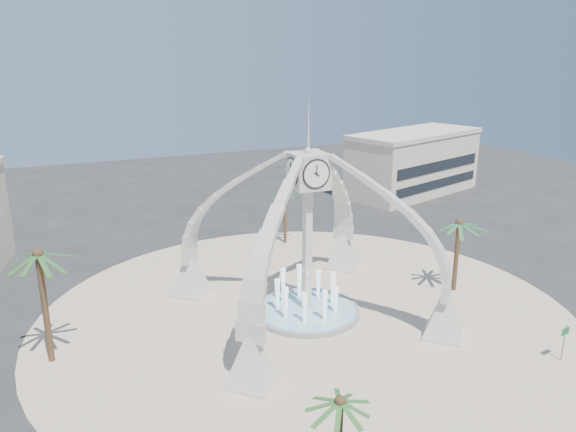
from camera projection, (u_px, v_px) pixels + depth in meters
name	position (u px, v px, depth m)	size (l,w,h in m)	color
ground	(307.00, 314.00, 42.38)	(140.00, 140.00, 0.00)	#282828
plaza	(307.00, 314.00, 42.38)	(40.00, 40.00, 0.06)	beige
clock_tower	(307.00, 232.00, 40.55)	(17.94, 17.94, 16.30)	beige
fountain	(307.00, 310.00, 42.30)	(8.00, 8.00, 3.62)	#9C9C9F
building_ne	(414.00, 162.00, 77.42)	(21.87, 14.17, 8.60)	beige
palm_east	(459.00, 224.00, 44.92)	(4.16, 4.16, 6.67)	brown
palm_west	(38.00, 256.00, 33.90)	(4.38, 4.38, 8.12)	brown
palm_north	(285.00, 192.00, 56.53)	(4.59, 4.59, 6.23)	brown
palm_south	(340.00, 403.00, 23.79)	(3.51, 3.51, 5.44)	brown
street_sign	(565.00, 336.00, 35.45)	(0.92, 0.19, 2.52)	slate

